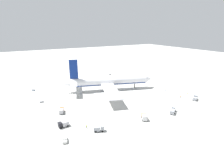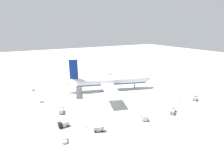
# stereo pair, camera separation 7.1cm
# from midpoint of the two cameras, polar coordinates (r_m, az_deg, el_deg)

# --- Properties ---
(ground_plane) EXTENTS (600.00, 600.00, 0.00)m
(ground_plane) POSITION_cam_midpoint_polar(r_m,az_deg,el_deg) (137.57, -0.70, -1.84)
(ground_plane) COLOR #B2B2AD
(airliner) EXTENTS (67.50, 69.92, 24.34)m
(airliner) POSITION_cam_midpoint_polar(r_m,az_deg,el_deg) (135.18, -1.24, 0.86)
(airliner) COLOR white
(airliner) RESTS_ON ground
(service_truck_0) EXTENTS (3.70, 5.56, 2.66)m
(service_truck_0) POSITION_cam_midpoint_polar(r_m,az_deg,el_deg) (104.49, -15.95, -8.24)
(service_truck_0) COLOR #BF4C14
(service_truck_0) RESTS_ON ground
(service_truck_1) EXTENTS (4.70, 5.54, 3.09)m
(service_truck_1) POSITION_cam_midpoint_polar(r_m,az_deg,el_deg) (95.16, 10.36, -10.36)
(service_truck_1) COLOR #BF4C14
(service_truck_1) RESTS_ON ground
(service_truck_2) EXTENTS (5.19, 4.26, 2.83)m
(service_truck_2) POSITION_cam_midpoint_polar(r_m,az_deg,el_deg) (130.25, 25.19, -4.10)
(service_truck_2) COLOR #999EA5
(service_truck_2) RESTS_ON ground
(service_truck_3) EXTENTS (6.87, 5.69, 2.54)m
(service_truck_3) POSITION_cam_midpoint_polar(r_m,az_deg,el_deg) (106.58, 18.97, -8.05)
(service_truck_3) COLOR #999EA5
(service_truck_3) RESTS_ON ground
(service_truck_4) EXTENTS (5.23, 2.99, 2.71)m
(service_truck_4) POSITION_cam_midpoint_polar(r_m,az_deg,el_deg) (90.80, -15.35, -12.29)
(service_truck_4) COLOR black
(service_truck_4) RESTS_ON ground
(service_truck_5) EXTENTS (5.19, 3.60, 2.80)m
(service_truck_5) POSITION_cam_midpoint_polar(r_m,az_deg,el_deg) (84.52, -4.28, -14.08)
(service_truck_5) COLOR #999EA5
(service_truck_5) RESTS_ON ground
(service_van) EXTENTS (2.72, 4.53, 1.97)m
(service_van) POSITION_cam_midpoint_polar(r_m,az_deg,el_deg) (80.67, -15.00, -16.78)
(service_van) COLOR white
(service_van) RESTS_ON ground
(baggage_cart_0) EXTENTS (3.37, 1.74, 1.16)m
(baggage_cart_0) POSITION_cam_midpoint_polar(r_m,az_deg,el_deg) (123.26, -21.78, -5.21)
(baggage_cart_0) COLOR gray
(baggage_cart_0) RESTS_ON ground
(baggage_cart_1) EXTENTS (3.10, 1.80, 1.47)m
(baggage_cart_1) POSITION_cam_midpoint_polar(r_m,az_deg,el_deg) (181.39, -0.73, 3.24)
(baggage_cart_1) COLOR gray
(baggage_cart_1) RESTS_ON ground
(baggage_cart_2) EXTENTS (2.56, 2.57, 1.47)m
(baggage_cart_2) POSITION_cam_midpoint_polar(r_m,az_deg,el_deg) (148.24, -24.03, -1.65)
(baggage_cart_2) COLOR #26598C
(baggage_cart_2) RESTS_ON ground
(ground_worker_0) EXTENTS (0.42, 0.42, 1.62)m
(ground_worker_0) POSITION_cam_midpoint_polar(r_m,az_deg,el_deg) (139.11, 23.21, -2.75)
(ground_worker_0) COLOR black
(ground_worker_0) RESTS_ON ground
(ground_worker_1) EXTENTS (0.42, 0.42, 1.75)m
(ground_worker_1) POSITION_cam_midpoint_polar(r_m,az_deg,el_deg) (87.80, -8.23, -13.36)
(ground_worker_1) COLOR #3F3F47
(ground_worker_1) RESTS_ON ground
(ground_worker_2) EXTENTS (0.53, 0.53, 1.61)m
(ground_worker_2) POSITION_cam_midpoint_polar(r_m,az_deg,el_deg) (130.35, 21.20, -3.84)
(ground_worker_2) COLOR navy
(ground_worker_2) RESTS_ON ground
(ground_worker_3) EXTENTS (0.44, 0.44, 1.61)m
(ground_worker_3) POSITION_cam_midpoint_polar(r_m,az_deg,el_deg) (140.82, 16.91, -1.82)
(ground_worker_3) COLOR navy
(ground_worker_3) RESTS_ON ground
(traffic_cone_0) EXTENTS (0.36, 0.36, 0.55)m
(traffic_cone_0) POSITION_cam_midpoint_polar(r_m,az_deg,el_deg) (160.75, 13.00, 0.69)
(traffic_cone_0) COLOR orange
(traffic_cone_0) RESTS_ON ground
(traffic_cone_1) EXTENTS (0.36, 0.36, 0.55)m
(traffic_cone_1) POSITION_cam_midpoint_polar(r_m,az_deg,el_deg) (186.67, 1.31, 3.48)
(traffic_cone_1) COLOR orange
(traffic_cone_1) RESTS_ON ground
(traffic_cone_2) EXTENTS (0.36, 0.36, 0.55)m
(traffic_cone_2) POSITION_cam_midpoint_polar(r_m,az_deg,el_deg) (151.66, -17.01, -0.66)
(traffic_cone_2) COLOR orange
(traffic_cone_2) RESTS_ON ground
(traffic_cone_3) EXTENTS (0.36, 0.36, 0.55)m
(traffic_cone_3) POSITION_cam_midpoint_polar(r_m,az_deg,el_deg) (187.43, 2.65, 3.53)
(traffic_cone_3) COLOR orange
(traffic_cone_3) RESTS_ON ground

